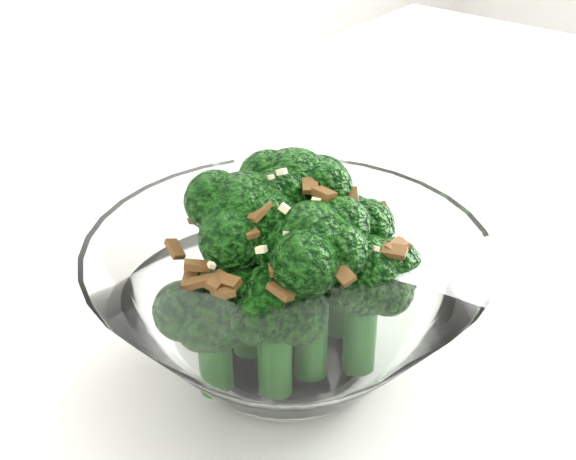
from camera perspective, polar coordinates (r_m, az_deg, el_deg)
table at (r=0.76m, az=10.98°, el=-3.65°), size 1.41×1.18×0.75m
broccoli_dish at (r=0.51m, az=0.06°, el=-4.48°), size 0.25×0.25×0.15m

